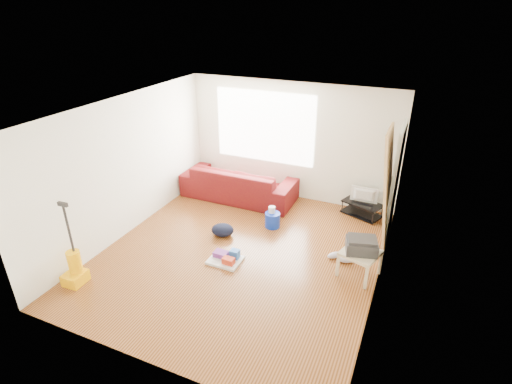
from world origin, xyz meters
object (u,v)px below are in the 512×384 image
at_px(bucket, 272,226).
at_px(backpack, 223,235).
at_px(sofa, 239,197).
at_px(vacuum, 75,268).
at_px(side_table, 360,255).
at_px(cleaning_tray, 226,258).
at_px(tv_stand, 362,208).

height_order(bucket, backpack, bucket).
distance_m(sofa, vacuum, 3.78).
relative_size(side_table, cleaning_tray, 1.23).
bearing_deg(side_table, cleaning_tray, -166.06).
height_order(sofa, side_table, side_table).
bearing_deg(backpack, bucket, 27.38).
bearing_deg(tv_stand, vacuum, -112.50).
distance_m(sofa, bucket, 1.43).
height_order(bucket, cleaning_tray, cleaning_tray).
relative_size(cleaning_tray, vacuum, 0.39).
bearing_deg(sofa, backpack, 104.66).
xyz_separation_m(side_table, vacuum, (-3.95, -1.92, -0.11)).
xyz_separation_m(sofa, side_table, (2.92, -1.71, 0.36)).
height_order(side_table, cleaning_tray, side_table).
distance_m(tv_stand, backpack, 2.86).
height_order(tv_stand, backpack, tv_stand).
height_order(bucket, vacuum, vacuum).
bearing_deg(side_table, tv_stand, 98.60).
bearing_deg(tv_stand, sofa, -153.53).
relative_size(side_table, vacuum, 0.49).
xyz_separation_m(tv_stand, side_table, (0.30, -1.98, 0.21)).
bearing_deg(cleaning_tray, side_table, 13.94).
bearing_deg(side_table, bucket, 154.84).
bearing_deg(vacuum, backpack, 52.54).
bearing_deg(sofa, bucket, 142.34).
relative_size(sofa, bucket, 8.49).
height_order(cleaning_tray, backpack, cleaning_tray).
relative_size(sofa, side_table, 3.71).
distance_m(side_table, bucket, 2.01).
bearing_deg(cleaning_tray, bucket, 77.88).
bearing_deg(bucket, tv_stand, 37.46).
relative_size(tv_stand, vacuum, 0.63).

